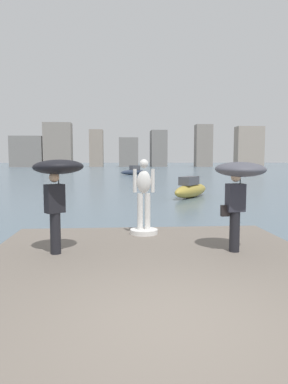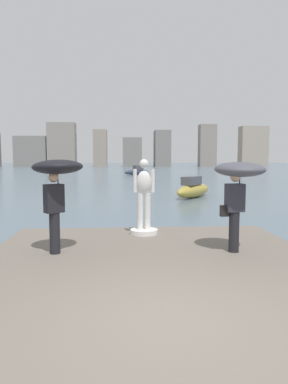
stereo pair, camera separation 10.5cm
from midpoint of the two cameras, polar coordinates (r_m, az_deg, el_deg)
ground_plane at (r=44.29m, az=-2.77°, el=2.22°), size 400.00×400.00×0.00m
pier at (r=6.16m, az=2.54°, el=-15.61°), size 6.92×9.00×0.40m
statue_white_figure at (r=9.39m, az=0.31°, el=-2.00°), size 0.74×0.74×2.00m
onlooker_left at (r=7.64m, az=-13.57°, el=2.36°), size 1.49×1.49×2.02m
onlooker_right at (r=7.81m, az=15.45°, el=2.09°), size 1.20×1.21×1.96m
boat_near at (r=55.15m, az=-1.12°, el=3.38°), size 4.52×4.75×1.45m
boat_mid at (r=22.30m, az=8.11°, el=0.46°), size 3.28×4.12×1.33m
distant_skyline at (r=114.31m, az=-3.69°, el=7.09°), size 92.42×11.23×13.58m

